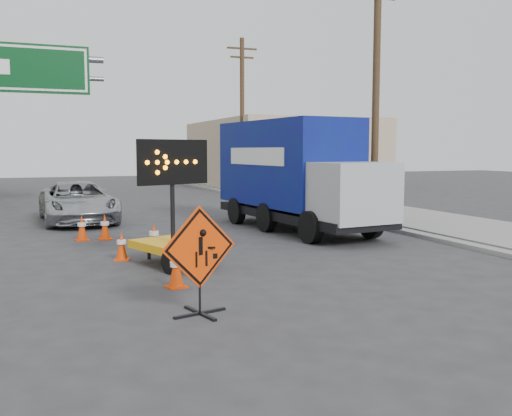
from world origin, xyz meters
TOP-DOWN VIEW (x-y plane):
  - ground at (0.00, 0.00)m, footprint 100.00×100.00m
  - curb_right at (7.20, 15.00)m, footprint 0.40×60.00m
  - sidewalk_right at (9.50, 15.00)m, footprint 4.00×60.00m
  - building_right_far at (13.00, 30.00)m, footprint 10.00×14.00m
  - highway_gantry at (-4.43, 17.96)m, footprint 6.18×0.38m
  - utility_pole_near at (8.00, 10.00)m, footprint 1.80×0.26m
  - utility_pole_far at (8.00, 24.00)m, footprint 1.80×0.26m
  - construction_sign at (-1.09, 0.84)m, footprint 1.26×0.90m
  - arrow_board at (-0.61, 4.73)m, footprint 1.79×2.25m
  - pickup_truck at (-2.02, 13.52)m, footprint 2.62×5.33m
  - box_truck at (4.39, 8.96)m, footprint 2.96×7.59m
  - cone_a at (-1.02, 2.71)m, footprint 0.42×0.42m
  - cone_b at (-1.59, 5.80)m, footprint 0.42×0.42m
  - cone_c at (-0.68, 6.59)m, footprint 0.49×0.49m
  - cone_d at (-1.59, 9.13)m, footprint 0.39×0.39m
  - cone_e at (-2.23, 9.17)m, footprint 0.43×0.43m

SIDE VIEW (x-z plane):
  - ground at x=0.00m, z-range 0.00..0.00m
  - curb_right at x=7.20m, z-range 0.00..0.12m
  - sidewalk_right at x=9.50m, z-range 0.00..0.15m
  - cone_b at x=-1.59m, z-range 0.00..0.68m
  - cone_a at x=-1.02m, z-range 0.00..0.71m
  - cone_e at x=-2.23m, z-range 0.00..0.73m
  - cone_d at x=-1.59m, z-range 0.00..0.74m
  - cone_c at x=-0.68m, z-range 0.00..0.76m
  - arrow_board at x=-0.61m, z-range -0.77..2.03m
  - pickup_truck at x=-2.02m, z-range 0.00..1.46m
  - construction_sign at x=-1.09m, z-range 0.05..1.77m
  - box_truck at x=4.39m, z-range -0.16..3.35m
  - building_right_far at x=13.00m, z-range 0.00..4.60m
  - utility_pole_near at x=8.00m, z-range 0.18..9.18m
  - utility_pole_far at x=8.00m, z-range 0.18..9.18m
  - highway_gantry at x=-4.43m, z-range 1.62..8.52m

